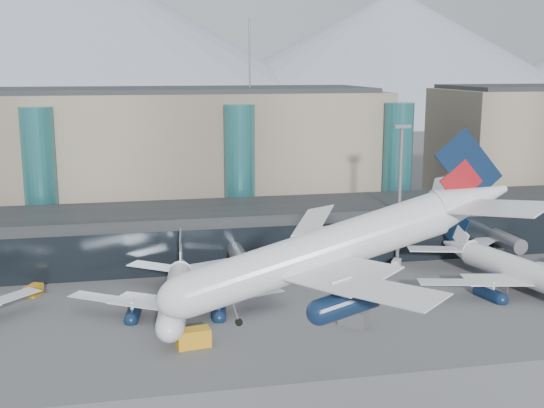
% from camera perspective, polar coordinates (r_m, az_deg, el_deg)
% --- Properties ---
extents(ground, '(900.00, 900.00, 0.00)m').
position_cam_1_polar(ground, '(76.54, 2.64, -16.45)').
color(ground, '#515154').
rests_on(ground, ground).
extents(concourse, '(170.00, 27.00, 10.00)m').
position_cam_1_polar(concourse, '(128.11, -3.74, -2.46)').
color(concourse, black).
rests_on(concourse, ground).
extents(terminal_main, '(130.00, 30.00, 31.00)m').
position_cam_1_polar(terminal_main, '(156.97, -14.55, 3.68)').
color(terminal_main, gray).
rests_on(terminal_main, ground).
extents(teal_towers, '(116.40, 19.40, 46.00)m').
position_cam_1_polar(teal_towers, '(141.15, -10.75, 2.42)').
color(teal_towers, '#27696D').
rests_on(teal_towers, ground).
extents(mountain_ridge, '(910.00, 400.00, 110.00)m').
position_cam_1_polar(mountain_ridge, '(446.75, -7.66, 12.71)').
color(mountain_ridge, gray).
rests_on(mountain_ridge, ground).
extents(lightmast_mid, '(3.00, 1.20, 25.60)m').
position_cam_1_polar(lightmast_mid, '(124.64, 10.64, 1.41)').
color(lightmast_mid, slate).
rests_on(lightmast_mid, ground).
extents(hero_jet, '(35.17, 36.28, 11.68)m').
position_cam_1_polar(hero_jet, '(63.79, 6.52, -2.51)').
color(hero_jet, silver).
rests_on(hero_jet, ground).
extents(jet_parked_mid, '(33.26, 33.23, 10.80)m').
position_cam_1_polar(jet_parked_mid, '(102.98, -7.96, -6.57)').
color(jet_parked_mid, silver).
rests_on(jet_parked_mid, ground).
extents(jet_parked_right, '(36.27, 37.30, 11.99)m').
position_cam_1_polar(jet_parked_right, '(118.84, 19.19, -4.42)').
color(jet_parked_right, silver).
rests_on(jet_parked_right, ground).
extents(veh_b, '(2.84, 3.38, 1.67)m').
position_cam_1_polar(veh_b, '(115.41, -19.30, -6.82)').
color(veh_b, orange).
rests_on(veh_b, ground).
extents(veh_c, '(4.38, 4.30, 2.23)m').
position_cam_1_polar(veh_c, '(97.51, 6.84, -9.45)').
color(veh_c, '#4A4A4F').
rests_on(veh_c, ground).
extents(veh_d, '(2.46, 2.85, 1.44)m').
position_cam_1_polar(veh_d, '(125.60, 10.36, -4.92)').
color(veh_d, '#BDBDBD').
rests_on(veh_d, ground).
extents(veh_g, '(2.76, 2.94, 1.50)m').
position_cam_1_polar(veh_g, '(112.42, 8.90, -6.83)').
color(veh_g, '#BDBDBD').
rests_on(veh_g, ground).
extents(veh_h, '(4.64, 2.92, 2.40)m').
position_cam_1_polar(veh_h, '(90.61, -6.61, -11.06)').
color(veh_h, orange).
rests_on(veh_h, ground).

